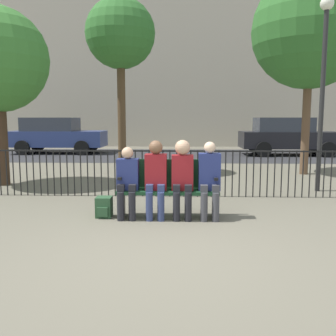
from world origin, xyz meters
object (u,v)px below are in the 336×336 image
(seated_person_1, at_px, (156,175))
(backpack, at_px, (104,207))
(park_bench, at_px, (168,186))
(tree_0, at_px, (310,31))
(seated_person_2, at_px, (182,174))
(seated_person_3, at_px, (209,177))
(tree_1, at_px, (120,35))
(parked_car_1, at_px, (288,136))
(parked_car_0, at_px, (56,135))
(seated_person_0, at_px, (127,179))
(lamp_post, at_px, (324,67))

(seated_person_1, distance_m, backpack, 0.99)
(park_bench, xyz_separation_m, tree_0, (3.72, 4.80, 3.47))
(backpack, bearing_deg, seated_person_2, -1.21)
(backpack, bearing_deg, seated_person_1, -1.87)
(park_bench, bearing_deg, seated_person_1, -146.77)
(seated_person_3, distance_m, tree_1, 6.29)
(seated_person_2, xyz_separation_m, parked_car_1, (4.57, 10.50, 0.13))
(seated_person_1, xyz_separation_m, parked_car_0, (-5.29, 11.01, 0.15))
(seated_person_0, relative_size, seated_person_3, 0.93)
(seated_person_2, bearing_deg, parked_car_0, 117.42)
(seated_person_3, distance_m, backpack, 1.76)
(seated_person_1, height_order, seated_person_2, seated_person_2)
(tree_1, xyz_separation_m, parked_car_0, (-3.97, 6.04, -3.04))
(park_bench, bearing_deg, seated_person_3, -10.96)
(seated_person_3, xyz_separation_m, lamp_post, (2.55, 2.38, 1.98))
(seated_person_0, xyz_separation_m, parked_car_0, (-4.84, 11.01, 0.21))
(park_bench, relative_size, tree_1, 0.33)
(lamp_post, bearing_deg, seated_person_1, -144.95)
(seated_person_2, relative_size, lamp_post, 0.31)
(seated_person_0, relative_size, parked_car_1, 0.27)
(seated_person_2, relative_size, backpack, 3.81)
(seated_person_3, height_order, parked_car_1, parked_car_1)
(seated_person_3, height_order, parked_car_0, parked_car_0)
(backpack, relative_size, lamp_post, 0.08)
(park_bench, bearing_deg, backpack, -174.55)
(seated_person_2, bearing_deg, seated_person_3, -0.21)
(seated_person_3, xyz_separation_m, parked_car_0, (-6.14, 11.01, 0.17))
(tree_0, relative_size, parked_car_0, 1.33)
(seated_person_3, distance_m, parked_car_0, 12.60)
(backpack, bearing_deg, seated_person_0, -4.89)
(backpack, relative_size, tree_0, 0.06)
(seated_person_3, xyz_separation_m, backpack, (-1.68, 0.03, -0.51))
(seated_person_3, bearing_deg, seated_person_2, 179.79)
(seated_person_2, xyz_separation_m, backpack, (-1.26, 0.03, -0.55))
(seated_person_3, bearing_deg, tree_1, 113.54)
(tree_0, bearing_deg, backpack, -134.09)
(seated_person_0, height_order, seated_person_3, seated_person_3)
(backpack, relative_size, parked_car_0, 0.08)
(tree_1, relative_size, parked_car_1, 1.17)
(tree_1, bearing_deg, parked_car_0, 123.31)
(seated_person_1, relative_size, tree_0, 0.22)
(seated_person_0, distance_m, parked_car_1, 11.83)
(park_bench, xyz_separation_m, seated_person_0, (-0.64, -0.13, 0.14))
(lamp_post, bearing_deg, tree_1, 151.25)
(backpack, bearing_deg, tree_0, 45.91)
(park_bench, height_order, backpack, park_bench)
(tree_0, bearing_deg, tree_1, 179.61)
(seated_person_1, distance_m, seated_person_2, 0.42)
(seated_person_2, relative_size, parked_car_0, 0.30)
(parked_car_0, bearing_deg, seated_person_3, -60.87)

